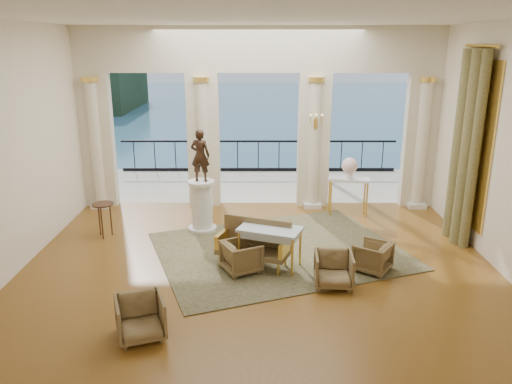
{
  "coord_description": "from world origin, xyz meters",
  "views": [
    {
      "loc": [
        -0.03,
        -8.66,
        4.14
      ],
      "look_at": [
        -0.06,
        0.6,
        1.33
      ],
      "focal_mm": 35.0,
      "sensor_mm": 36.0,
      "label": 1
    }
  ],
  "objects_px": {
    "statue": "(200,156)",
    "armchair_b": "(334,268)",
    "armchair_c": "(372,256)",
    "pedestal": "(202,207)",
    "settee": "(254,243)",
    "side_table": "(103,208)",
    "armchair_d": "(242,255)",
    "game_table": "(270,232)",
    "armchair_a": "(140,316)",
    "console_table": "(349,185)"
  },
  "relations": [
    {
      "from": "statue",
      "to": "armchair_b",
      "type": "bearing_deg",
      "value": 143.98
    },
    {
      "from": "armchair_c",
      "to": "pedestal",
      "type": "distance_m",
      "value": 4.0
    },
    {
      "from": "settee",
      "to": "side_table",
      "type": "relative_size",
      "value": 1.94
    },
    {
      "from": "statue",
      "to": "side_table",
      "type": "bearing_deg",
      "value": 19.85
    },
    {
      "from": "armchair_d",
      "to": "settee",
      "type": "xyz_separation_m",
      "value": [
        0.24,
        0.3,
        0.12
      ]
    },
    {
      "from": "settee",
      "to": "armchair_d",
      "type": "bearing_deg",
      "value": -107.94
    },
    {
      "from": "settee",
      "to": "pedestal",
      "type": "height_order",
      "value": "pedestal"
    },
    {
      "from": "armchair_d",
      "to": "pedestal",
      "type": "bearing_deg",
      "value": -3.21
    },
    {
      "from": "armchair_d",
      "to": "pedestal",
      "type": "relative_size",
      "value": 0.56
    },
    {
      "from": "armchair_c",
      "to": "game_table",
      "type": "relative_size",
      "value": 0.48
    },
    {
      "from": "armchair_a",
      "to": "armchair_c",
      "type": "bearing_deg",
      "value": 10.09
    },
    {
      "from": "armchair_b",
      "to": "pedestal",
      "type": "height_order",
      "value": "pedestal"
    },
    {
      "from": "armchair_a",
      "to": "console_table",
      "type": "bearing_deg",
      "value": 34.18
    },
    {
      "from": "settee",
      "to": "game_table",
      "type": "xyz_separation_m",
      "value": [
        0.29,
        -0.1,
        0.26
      ]
    },
    {
      "from": "armchair_c",
      "to": "armchair_d",
      "type": "bearing_deg",
      "value": -55.0
    },
    {
      "from": "armchair_a",
      "to": "pedestal",
      "type": "relative_size",
      "value": 0.59
    },
    {
      "from": "armchair_a",
      "to": "armchair_b",
      "type": "bearing_deg",
      "value": 8.34
    },
    {
      "from": "side_table",
      "to": "settee",
      "type": "bearing_deg",
      "value": -23.51
    },
    {
      "from": "armchair_d",
      "to": "side_table",
      "type": "relative_size",
      "value": 0.86
    },
    {
      "from": "statue",
      "to": "armchair_d",
      "type": "bearing_deg",
      "value": 124.3
    },
    {
      "from": "armchair_c",
      "to": "console_table",
      "type": "relative_size",
      "value": 0.59
    },
    {
      "from": "armchair_a",
      "to": "side_table",
      "type": "distance_m",
      "value": 4.27
    },
    {
      "from": "console_table",
      "to": "armchair_b",
      "type": "bearing_deg",
      "value": -90.18
    },
    {
      "from": "console_table",
      "to": "armchair_c",
      "type": "bearing_deg",
      "value": -78.32
    },
    {
      "from": "game_table",
      "to": "statue",
      "type": "relative_size",
      "value": 1.13
    },
    {
      "from": "console_table",
      "to": "statue",
      "type": "bearing_deg",
      "value": -149.62
    },
    {
      "from": "armchair_b",
      "to": "statue",
      "type": "height_order",
      "value": "statue"
    },
    {
      "from": "pedestal",
      "to": "statue",
      "type": "height_order",
      "value": "statue"
    },
    {
      "from": "game_table",
      "to": "pedestal",
      "type": "height_order",
      "value": "pedestal"
    },
    {
      "from": "settee",
      "to": "game_table",
      "type": "height_order",
      "value": "settee"
    },
    {
      "from": "armchair_a",
      "to": "game_table",
      "type": "height_order",
      "value": "game_table"
    },
    {
      "from": "armchair_c",
      "to": "armchair_d",
      "type": "xyz_separation_m",
      "value": [
        -2.44,
        -0.02,
        0.01
      ]
    },
    {
      "from": "pedestal",
      "to": "settee",
      "type": "bearing_deg",
      "value": -56.57
    },
    {
      "from": "armchair_d",
      "to": "console_table",
      "type": "bearing_deg",
      "value": -65.94
    },
    {
      "from": "armchair_a",
      "to": "pedestal",
      "type": "xyz_separation_m",
      "value": [
        0.44,
        4.28,
        0.22
      ]
    },
    {
      "from": "statue",
      "to": "console_table",
      "type": "xyz_separation_m",
      "value": [
        3.48,
        1.08,
        -0.97
      ]
    },
    {
      "from": "armchair_d",
      "to": "armchair_b",
      "type": "bearing_deg",
      "value": -136.61
    },
    {
      "from": "armchair_a",
      "to": "settee",
      "type": "height_order",
      "value": "settee"
    },
    {
      "from": "statue",
      "to": "side_table",
      "type": "height_order",
      "value": "statue"
    },
    {
      "from": "armchair_a",
      "to": "side_table",
      "type": "bearing_deg",
      "value": 93.55
    },
    {
      "from": "settee",
      "to": "armchair_c",
      "type": "bearing_deg",
      "value": 12.99
    },
    {
      "from": "pedestal",
      "to": "armchair_a",
      "type": "bearing_deg",
      "value": -95.89
    },
    {
      "from": "armchair_a",
      "to": "armchair_c",
      "type": "relative_size",
      "value": 1.1
    },
    {
      "from": "settee",
      "to": "statue",
      "type": "distance_m",
      "value": 2.53
    },
    {
      "from": "armchair_b",
      "to": "statue",
      "type": "bearing_deg",
      "value": 137.12
    },
    {
      "from": "armchair_a",
      "to": "statue",
      "type": "distance_m",
      "value": 4.53
    },
    {
      "from": "game_table",
      "to": "console_table",
      "type": "xyz_separation_m",
      "value": [
        1.99,
        2.99,
        0.07
      ]
    },
    {
      "from": "game_table",
      "to": "statue",
      "type": "height_order",
      "value": "statue"
    },
    {
      "from": "statue",
      "to": "console_table",
      "type": "height_order",
      "value": "statue"
    },
    {
      "from": "armchair_c",
      "to": "game_table",
      "type": "distance_m",
      "value": 1.96
    }
  ]
}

